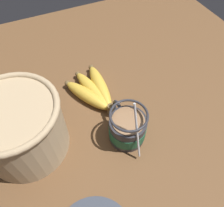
# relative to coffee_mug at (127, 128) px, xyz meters

# --- Properties ---
(table) EXTENTS (1.24, 1.24, 0.03)m
(table) POSITION_rel_coffee_mug_xyz_m (0.05, 0.01, -0.06)
(table) COLOR brown
(table) RESTS_ON ground
(coffee_mug) EXTENTS (0.15, 0.09, 0.17)m
(coffee_mug) POSITION_rel_coffee_mug_xyz_m (0.00, 0.00, 0.00)
(coffee_mug) COLOR #28282D
(coffee_mug) RESTS_ON table
(banana_bunch) EXTENTS (0.20, 0.13, 0.04)m
(banana_bunch) POSITION_rel_coffee_mug_xyz_m (0.17, 0.03, -0.02)
(banana_bunch) COLOR brown
(banana_bunch) RESTS_ON table
(woven_basket) EXTENTS (0.21, 0.21, 0.16)m
(woven_basket) POSITION_rel_coffee_mug_xyz_m (0.08, 0.24, 0.04)
(woven_basket) COLOR tan
(woven_basket) RESTS_ON table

